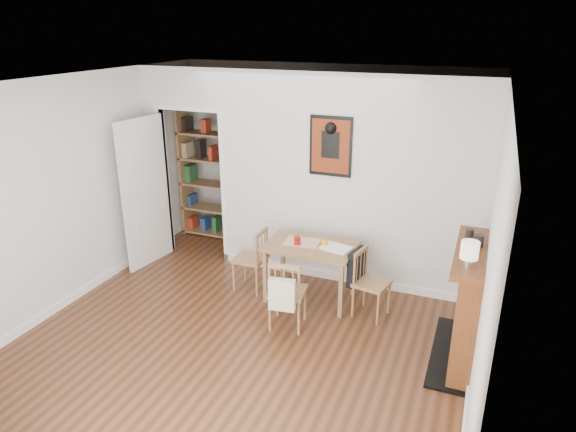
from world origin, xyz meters
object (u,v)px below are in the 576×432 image
at_px(bookshelf, 209,172).
at_px(notebook, 336,248).
at_px(mantel_lamp, 469,252).
at_px(chair_left, 250,259).
at_px(ceramic_jar_b, 470,234).
at_px(red_glass, 297,241).
at_px(dining_table, 310,251).
at_px(orange_fruit, 324,242).
at_px(chair_front, 287,292).
at_px(chair_right, 371,283).
at_px(ceramic_jar_a, 479,240).
at_px(fireplace, 470,302).

xyz_separation_m(bookshelf, notebook, (2.41, -1.33, -0.30)).
bearing_deg(mantel_lamp, chair_left, 160.36).
distance_m(bookshelf, ceramic_jar_b, 4.15).
bearing_deg(chair_left, red_glass, -0.95).
relative_size(dining_table, bookshelf, 0.50).
relative_size(dining_table, orange_fruit, 12.87).
height_order(mantel_lamp, ceramic_jar_b, mantel_lamp).
relative_size(red_glass, orange_fruit, 1.24).
distance_m(chair_left, chair_front, 0.96).
height_order(chair_front, mantel_lamp, mantel_lamp).
distance_m(dining_table, chair_front, 0.69).
distance_m(chair_right, notebook, 0.55).
height_order(ceramic_jar_a, ceramic_jar_b, ceramic_jar_a).
bearing_deg(chair_left, orange_fruit, 5.11).
bearing_deg(orange_fruit, ceramic_jar_a, -15.86).
relative_size(chair_front, notebook, 2.48).
height_order(chair_front, fireplace, fireplace).
relative_size(chair_right, chair_front, 0.96).
distance_m(chair_front, mantel_lamp, 2.00).
distance_m(bookshelf, mantel_lamp, 4.48).
distance_m(chair_left, red_glass, 0.71).
height_order(fireplace, ceramic_jar_b, ceramic_jar_b).
distance_m(fireplace, ceramic_jar_a, 0.61).
bearing_deg(fireplace, bookshelf, 154.40).
bearing_deg(chair_left, ceramic_jar_a, -8.54).
xyz_separation_m(chair_right, mantel_lamp, (0.99, -0.83, 0.90)).
height_order(fireplace, ceramic_jar_a, ceramic_jar_a).
bearing_deg(ceramic_jar_b, orange_fruit, 168.89).
relative_size(bookshelf, notebook, 6.20).
distance_m(dining_table, bookshelf, 2.53).
height_order(chair_left, notebook, chair_left).
xyz_separation_m(orange_fruit, ceramic_jar_a, (1.65, -0.47, 0.47)).
height_order(chair_right, ceramic_jar_b, ceramic_jar_b).
relative_size(mantel_lamp, ceramic_jar_a, 2.10).
xyz_separation_m(fireplace, mantel_lamp, (-0.06, -0.40, 0.69)).
bearing_deg(bookshelf, chair_right, -26.77).
height_order(dining_table, ceramic_jar_b, ceramic_jar_b).
relative_size(fireplace, orange_fruit, 15.61).
bearing_deg(dining_table, orange_fruit, 15.44).
distance_m(dining_table, mantel_lamp, 2.09).
height_order(dining_table, mantel_lamp, mantel_lamp).
distance_m(chair_front, fireplace, 1.84).
height_order(dining_table, orange_fruit, orange_fruit).
bearing_deg(ceramic_jar_a, orange_fruit, 164.14).
bearing_deg(bookshelf, dining_table, -32.49).
bearing_deg(orange_fruit, red_glass, -162.92).
height_order(bookshelf, notebook, bookshelf).
bearing_deg(chair_right, ceramic_jar_a, -17.22).
distance_m(mantel_lamp, ceramic_jar_a, 0.52).
bearing_deg(dining_table, chair_front, -92.27).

